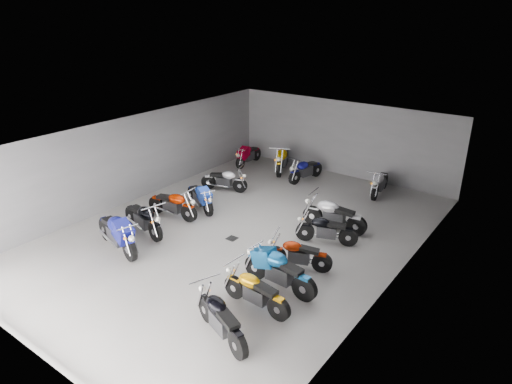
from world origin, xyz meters
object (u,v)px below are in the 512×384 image
(motorcycle_left_e, at_px, (200,197))
(motorcycle_right_f, at_px, (334,215))
(motorcycle_right_d, at_px, (298,254))
(motorcycle_left_f, at_px, (225,180))
(motorcycle_left_d, at_px, (173,204))
(motorcycle_right_c, at_px, (279,270))
(motorcycle_right_a, at_px, (221,318))
(motorcycle_back_a, at_px, (248,155))
(motorcycle_right_e, at_px, (326,229))
(motorcycle_left_c, at_px, (143,218))
(motorcycle_back_c, at_px, (305,170))
(motorcycle_back_e, at_px, (380,183))
(motorcycle_left_b, at_px, (117,233))
(drain_grate, at_px, (232,238))
(motorcycle_right_b, at_px, (255,291))
(motorcycle_back_b, at_px, (282,159))

(motorcycle_left_e, distance_m, motorcycle_right_f, 4.84)
(motorcycle_right_d, bearing_deg, motorcycle_left_f, 39.77)
(motorcycle_left_d, xyz_separation_m, motorcycle_left_e, (0.29, 1.07, -0.01))
(motorcycle_right_f, bearing_deg, motorcycle_right_c, -179.64)
(motorcycle_right_a, relative_size, motorcycle_back_a, 1.00)
(motorcycle_left_f, relative_size, motorcycle_back_a, 0.93)
(motorcycle_right_a, height_order, motorcycle_right_e, motorcycle_right_a)
(motorcycle_left_c, bearing_deg, motorcycle_right_a, 77.84)
(motorcycle_left_c, distance_m, motorcycle_back_c, 7.47)
(motorcycle_right_f, distance_m, motorcycle_back_c, 4.59)
(motorcycle_left_c, xyz_separation_m, motorcycle_right_d, (5.13, 1.13, -0.08))
(motorcycle_right_f, bearing_deg, motorcycle_right_a, 178.26)
(motorcycle_left_d, bearing_deg, motorcycle_back_e, 135.45)
(motorcycle_left_d, bearing_deg, motorcycle_right_d, 80.84)
(motorcycle_right_c, distance_m, motorcycle_back_c, 8.09)
(motorcycle_left_b, relative_size, motorcycle_left_e, 1.25)
(motorcycle_left_d, bearing_deg, motorcycle_left_e, 158.90)
(motorcycle_left_b, xyz_separation_m, motorcycle_left_d, (-0.34, 2.61, -0.08))
(motorcycle_right_a, distance_m, motorcycle_right_e, 5.26)
(drain_grate, height_order, motorcycle_right_b, motorcycle_right_b)
(motorcycle_right_c, bearing_deg, drain_grate, 65.66)
(motorcycle_left_f, xyz_separation_m, motorcycle_back_c, (1.99, 2.90, 0.02))
(motorcycle_left_f, distance_m, motorcycle_right_f, 5.10)
(motorcycle_back_c, bearing_deg, motorcycle_back_b, -5.77)
(motorcycle_right_d, height_order, motorcycle_back_e, motorcycle_back_e)
(motorcycle_left_b, relative_size, motorcycle_left_c, 1.09)
(motorcycle_right_b, relative_size, motorcycle_right_e, 1.08)
(motorcycle_left_f, distance_m, motorcycle_right_c, 7.04)
(motorcycle_left_c, bearing_deg, motorcycle_left_b, 22.60)
(motorcycle_right_d, xyz_separation_m, motorcycle_back_b, (-4.83, 6.54, 0.11))
(motorcycle_back_a, xyz_separation_m, motorcycle_back_c, (3.19, -0.23, 0.00))
(motorcycle_back_e, bearing_deg, motorcycle_left_e, 40.49)
(motorcycle_left_c, xyz_separation_m, motorcycle_left_e, (0.17, 2.48, -0.05))
(drain_grate, relative_size, motorcycle_right_c, 0.14)
(motorcycle_right_a, bearing_deg, motorcycle_back_e, 23.38)
(motorcycle_left_e, bearing_deg, motorcycle_back_e, 161.25)
(motorcycle_left_f, distance_m, motorcycle_right_e, 5.51)
(motorcycle_right_a, bearing_deg, motorcycle_right_e, 23.41)
(motorcycle_left_c, height_order, motorcycle_back_a, motorcycle_left_c)
(motorcycle_right_a, height_order, motorcycle_back_c, motorcycle_right_a)
(motorcycle_left_d, relative_size, motorcycle_left_f, 1.12)
(motorcycle_right_c, bearing_deg, motorcycle_back_c, 28.89)
(motorcycle_right_b, bearing_deg, drain_grate, 51.12)
(motorcycle_right_e, bearing_deg, motorcycle_left_b, 109.08)
(motorcycle_back_a, xyz_separation_m, motorcycle_back_b, (1.76, 0.18, 0.09))
(motorcycle_left_e, bearing_deg, drain_grate, 88.52)
(motorcycle_right_d, bearing_deg, motorcycle_right_b, 163.91)
(motorcycle_right_c, distance_m, motorcycle_right_e, 2.93)
(motorcycle_left_b, distance_m, motorcycle_left_e, 3.68)
(motorcycle_left_c, relative_size, motorcycle_left_f, 1.18)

